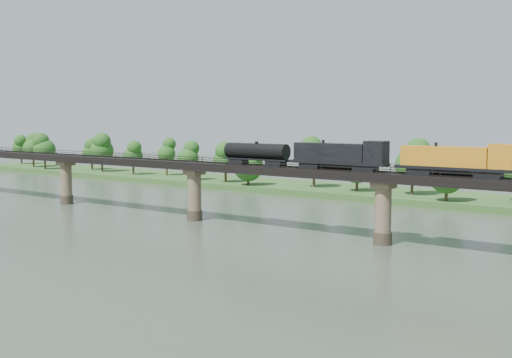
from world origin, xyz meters
The scene contains 6 objects.
ground centered at (0.00, 0.00, 0.00)m, with size 400.00×400.00×0.00m, color #344133.
far_bank centered at (0.00, 85.00, 0.80)m, with size 300.00×24.00×1.60m, color #2C5321.
bridge centered at (0.00, 30.00, 5.46)m, with size 236.00×30.00×11.50m.
bridge_superstructure centered at (0.00, 30.00, 11.79)m, with size 220.00×4.90×0.75m.
far_treeline centered at (-8.21, 80.52, 8.83)m, with size 289.06×17.54×13.60m.
freight_train centered at (44.79, 30.00, 13.84)m, with size 71.07×2.77×4.89m.
Camera 1 is at (83.72, -62.39, 20.14)m, focal length 45.00 mm.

